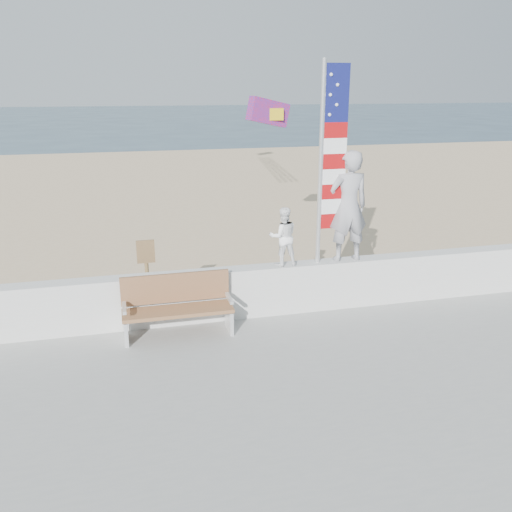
% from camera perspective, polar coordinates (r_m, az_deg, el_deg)
% --- Properties ---
extents(ground, '(220.00, 220.00, 0.00)m').
position_cam_1_polar(ground, '(8.21, 1.73, -12.88)').
color(ground, '#294253').
rests_on(ground, ground).
extents(sand, '(90.00, 40.00, 0.08)m').
position_cam_1_polar(sand, '(16.45, -6.78, 2.96)').
color(sand, '#D3B58C').
rests_on(sand, ground).
extents(seawall, '(30.00, 0.35, 0.90)m').
position_cam_1_polar(seawall, '(9.68, -1.44, -3.80)').
color(seawall, silver).
rests_on(seawall, boardwalk).
extents(adult, '(0.73, 0.49, 2.00)m').
position_cam_1_polar(adult, '(9.85, 9.68, 5.15)').
color(adult, '#98969C').
rests_on(adult, seawall).
extents(child, '(0.53, 0.42, 1.05)m').
position_cam_1_polar(child, '(9.55, 2.88, 2.06)').
color(child, white).
rests_on(child, seawall).
extents(bench, '(1.80, 0.57, 1.00)m').
position_cam_1_polar(bench, '(9.07, -8.29, -5.11)').
color(bench, '#92643F').
rests_on(bench, boardwalk).
extents(flag, '(0.50, 0.08, 3.50)m').
position_cam_1_polar(flag, '(9.54, 7.59, 10.40)').
color(flag, white).
rests_on(flag, seawall).
extents(parafoil_kite, '(1.11, 0.57, 0.74)m').
position_cam_1_polar(parafoil_kite, '(13.16, 1.39, 14.88)').
color(parafoil_kite, red).
rests_on(parafoil_kite, ground).
extents(sign, '(0.32, 0.07, 1.46)m').
position_cam_1_polar(sign, '(9.94, -11.41, -1.65)').
color(sign, olive).
rests_on(sign, sand).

